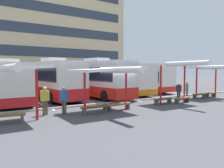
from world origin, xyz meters
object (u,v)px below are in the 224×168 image
at_px(waiting_passenger_0, 179,90).
at_px(waiting_shelter_3, 209,68).
at_px(waiting_shelter_2, 176,65).
at_px(waiting_passenger_1, 45,99).
at_px(waiting_shelter_0, 7,69).
at_px(bench_3, 163,100).
at_px(bench_5, 199,95).
at_px(waiting_passenger_3, 187,90).
at_px(coach_bus_0, 6,82).
at_px(coach_bus_3, 117,78).
at_px(bench_4, 182,99).
at_px(bench_1, 95,108).
at_px(waiting_passenger_2, 64,99).
at_px(coach_bus_4, 136,79).
at_px(bench_0, 8,117).
at_px(waiting_shelter_1, 109,70).
at_px(coach_bus_1, 48,80).
at_px(bench_6, 210,94).
at_px(bench_2, 119,105).
at_px(coach_bus_2, 89,79).

bearing_deg(waiting_passenger_0, waiting_shelter_3, -9.22).
distance_m(waiting_shelter_2, waiting_passenger_1, 10.14).
relative_size(waiting_shelter_0, waiting_shelter_2, 1.03).
distance_m(bench_3, waiting_passenger_0, 2.89).
distance_m(bench_5, waiting_passenger_3, 1.99).
bearing_deg(waiting_passenger_3, coach_bus_0, 148.62).
bearing_deg(coach_bus_3, bench_4, -87.69).
distance_m(bench_1, waiting_passenger_2, 1.94).
bearing_deg(coach_bus_4, bench_0, -149.43).
bearing_deg(waiting_shelter_1, coach_bus_0, 116.67).
relative_size(coach_bus_3, waiting_passenger_2, 6.40).
height_order(coach_bus_1, waiting_passenger_1, coach_bus_1).
bearing_deg(waiting_passenger_1, waiting_shelter_1, -21.29).
relative_size(coach_bus_1, bench_6, 7.01).
height_order(waiting_shelter_2, waiting_passenger_1, waiting_shelter_2).
xyz_separation_m(waiting_shelter_1, waiting_passenger_0, (8.08, 1.26, -1.73)).
xyz_separation_m(coach_bus_1, waiting_shelter_1, (1.03, -9.18, 0.91)).
relative_size(bench_0, bench_2, 0.84).
xyz_separation_m(coach_bus_2, bench_3, (2.47, -7.85, -1.41)).
height_order(coach_bus_0, waiting_passenger_2, coach_bus_0).
distance_m(waiting_shelter_3, bench_6, 2.72).
bearing_deg(waiting_shelter_0, waiting_passenger_2, 15.91).
xyz_separation_m(waiting_shelter_0, bench_0, (0.00, 0.31, -2.35)).
height_order(waiting_shelter_1, waiting_passenger_1, waiting_shelter_1).
xyz_separation_m(bench_1, waiting_shelter_2, (7.15, -0.14, 2.74)).
bearing_deg(bench_5, waiting_passenger_1, 178.54).
height_order(waiting_shelter_0, waiting_passenger_2, waiting_shelter_0).
relative_size(coach_bus_3, bench_2, 5.29).
bearing_deg(bench_0, bench_1, -2.79).
bearing_deg(bench_6, bench_4, -170.20).
height_order(coach_bus_1, bench_0, coach_bus_1).
distance_m(coach_bus_0, waiting_passenger_2, 8.50).
xyz_separation_m(coach_bus_3, bench_5, (3.98, -7.90, -1.40)).
xyz_separation_m(bench_1, waiting_shelter_3, (12.57, 0.49, 2.53)).
bearing_deg(bench_3, waiting_shelter_2, -26.86).
distance_m(waiting_shelter_1, waiting_shelter_3, 11.69).
xyz_separation_m(coach_bus_1, bench_3, (6.38, -8.67, -1.38)).
distance_m(coach_bus_2, waiting_shelter_3, 11.73).
distance_m(coach_bus_0, coach_bus_1, 3.60).
bearing_deg(waiting_passenger_0, bench_5, -4.83).
height_order(coach_bus_3, bench_3, coach_bus_3).
distance_m(waiting_shelter_1, bench_6, 12.82).
bearing_deg(waiting_shelter_0, bench_6, 2.99).
relative_size(coach_bus_0, coach_bus_1, 1.09).
bearing_deg(waiting_passenger_3, bench_2, -174.69).
height_order(waiting_shelter_0, waiting_passenger_1, waiting_shelter_0).
bearing_deg(waiting_passenger_3, bench_6, 1.17).
bearing_deg(waiting_shelter_3, waiting_shelter_1, -176.69).
distance_m(coach_bus_1, waiting_passenger_0, 12.10).
bearing_deg(waiting_shelter_3, coach_bus_1, 146.20).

